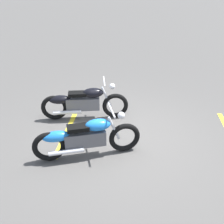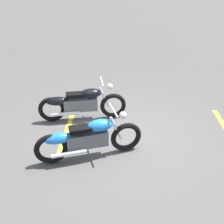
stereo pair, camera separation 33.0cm
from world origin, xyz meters
name	(u,v)px [view 1 (the left image)]	position (x,y,z in m)	size (l,w,h in m)	color
ground_plane	(119,137)	(0.00, 0.00, 0.00)	(60.00, 60.00, 0.00)	#514F4C
motorcycle_bright_foreground	(85,137)	(-0.63, -0.79, 0.46)	(2.14, 0.90, 1.04)	black
motorcycle_dark_foreground	(83,102)	(-1.02, 0.75, 0.46)	(2.21, 0.75, 1.04)	black
parking_stripe_near	(72,120)	(-1.29, 0.61, 0.00)	(3.20, 0.12, 0.01)	yellow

